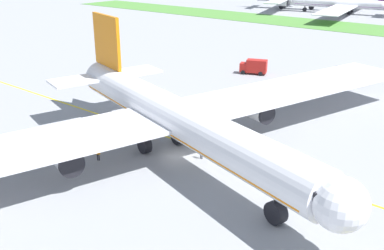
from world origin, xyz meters
name	(u,v)px	position (x,y,z in m)	size (l,w,h in m)	color
ground_plane	(178,156)	(0.00, 0.00, 0.00)	(600.00, 600.00, 0.00)	gray
apron_taxi_line	(197,147)	(0.00, 3.99, 0.00)	(280.00, 0.36, 0.01)	yellow
airliner_foreground	(172,116)	(-0.65, -0.14, 5.42)	(54.09, 88.83, 15.96)	white
ground_crew_wingwalker_port	(98,153)	(-6.98, -7.24, 1.04)	(0.55, 0.43, 1.71)	black
ground_crew_marshaller_front	(201,151)	(2.79, 1.44, 1.05)	(0.61, 0.26, 1.72)	black
service_truck_fuel_bowser	(254,66)	(-14.89, 42.20, 1.69)	(6.09, 4.11, 3.18)	#B21E19
service_truck_catering_van	(349,75)	(3.63, 48.20, 1.61)	(6.26, 3.26, 2.98)	black
parked_airliner_far_centre	(345,4)	(-39.67, 154.66, 4.19)	(49.05, 81.25, 12.35)	white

